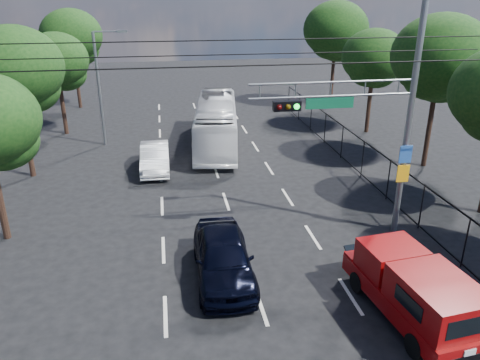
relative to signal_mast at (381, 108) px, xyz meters
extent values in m
cube|color=beige|center=(-8.28, -3.99, -5.24)|extent=(0.12, 2.00, 0.01)
cube|color=beige|center=(-8.28, 0.01, -5.24)|extent=(0.12, 2.00, 0.01)
cube|color=beige|center=(-8.28, 4.01, -5.24)|extent=(0.12, 2.00, 0.01)
cube|color=beige|center=(-8.28, 8.01, -5.24)|extent=(0.12, 2.00, 0.01)
cube|color=beige|center=(-8.28, 12.01, -5.24)|extent=(0.12, 2.00, 0.01)
cube|color=beige|center=(-8.28, 16.01, -5.24)|extent=(0.12, 2.00, 0.01)
cube|color=beige|center=(-8.28, 20.01, -5.24)|extent=(0.12, 2.00, 0.01)
cube|color=beige|center=(-8.28, 24.01, -5.24)|extent=(0.12, 2.00, 0.01)
cube|color=beige|center=(-5.28, -3.99, -5.24)|extent=(0.12, 2.00, 0.01)
cube|color=beige|center=(-5.28, 0.01, -5.24)|extent=(0.12, 2.00, 0.01)
cube|color=beige|center=(-5.28, 4.01, -5.24)|extent=(0.12, 2.00, 0.01)
cube|color=beige|center=(-5.28, 8.01, -5.24)|extent=(0.12, 2.00, 0.01)
cube|color=beige|center=(-5.28, 12.01, -5.24)|extent=(0.12, 2.00, 0.01)
cube|color=beige|center=(-5.28, 16.01, -5.24)|extent=(0.12, 2.00, 0.01)
cube|color=beige|center=(-5.28, 20.01, -5.24)|extent=(0.12, 2.00, 0.01)
cube|color=beige|center=(-5.28, 24.01, -5.24)|extent=(0.12, 2.00, 0.01)
cube|color=beige|center=(-2.28, -3.99, -5.24)|extent=(0.12, 2.00, 0.01)
cube|color=beige|center=(-2.28, 0.01, -5.24)|extent=(0.12, 2.00, 0.01)
cube|color=beige|center=(-2.28, 4.01, -5.24)|extent=(0.12, 2.00, 0.01)
cube|color=beige|center=(-2.28, 8.01, -5.24)|extent=(0.12, 2.00, 0.01)
cube|color=beige|center=(-2.28, 12.01, -5.24)|extent=(0.12, 2.00, 0.01)
cube|color=beige|center=(-2.28, 16.01, -5.24)|extent=(0.12, 2.00, 0.01)
cube|color=beige|center=(-2.28, 20.01, -5.24)|extent=(0.12, 2.00, 0.01)
cube|color=beige|center=(-2.28, 24.01, -5.24)|extent=(0.12, 2.00, 0.01)
cylinder|color=slate|center=(1.22, 0.01, -0.49)|extent=(0.24, 0.24, 9.50)
cylinder|color=slate|center=(-1.88, 0.01, 1.01)|extent=(6.20, 0.08, 0.08)
cylinder|color=slate|center=(-1.88, 0.01, 0.51)|extent=(6.20, 0.08, 0.08)
cube|color=black|center=(-3.58, 0.01, 0.21)|extent=(1.00, 0.28, 0.35)
sphere|color=#3F0505|center=(-3.90, -0.14, 0.21)|extent=(0.20, 0.20, 0.20)
sphere|color=#4C3805|center=(-3.58, -0.14, 0.21)|extent=(0.20, 0.20, 0.20)
sphere|color=#0CE533|center=(-3.26, -0.14, 0.21)|extent=(0.20, 0.20, 0.20)
cube|color=#0C5837|center=(-1.98, 0.01, 0.26)|extent=(1.80, 0.05, 0.40)
cube|color=#2558AF|center=(1.20, -0.13, -1.84)|extent=(0.50, 0.04, 0.70)
cube|color=#FFA90D|center=(1.20, -0.13, -2.64)|extent=(0.50, 0.04, 0.70)
cylinder|color=slate|center=(0.62, 0.01, 0.76)|extent=(0.05, 0.05, 0.50)
cylinder|color=slate|center=(-0.68, 0.01, 0.76)|extent=(0.05, 0.05, 0.50)
cylinder|color=slate|center=(-1.98, 0.01, 0.76)|extent=(0.05, 0.05, 0.50)
cylinder|color=slate|center=(-3.28, 0.01, 0.76)|extent=(0.05, 0.05, 0.50)
cylinder|color=slate|center=(-4.58, 0.01, 0.76)|extent=(0.05, 0.05, 0.50)
cylinder|color=slate|center=(-11.78, 14.01, -1.74)|extent=(0.18, 0.18, 7.00)
cylinder|color=slate|center=(-10.98, 14.01, 1.76)|extent=(1.60, 0.09, 0.09)
cube|color=slate|center=(-10.08, 14.01, 1.76)|extent=(0.60, 0.22, 0.15)
cylinder|color=black|center=(-5.28, -1.99, 1.96)|extent=(22.00, 0.04, 0.04)
cylinder|color=black|center=(-5.28, 1.51, 2.36)|extent=(22.00, 0.04, 0.04)
cylinder|color=black|center=(-5.28, 3.01, 1.66)|extent=(22.00, 0.04, 0.04)
cube|color=black|center=(2.32, 4.01, -3.29)|extent=(0.04, 34.00, 0.06)
cube|color=black|center=(2.32, 4.01, -5.09)|extent=(0.04, 34.00, 0.06)
cylinder|color=black|center=(2.32, -2.99, -4.24)|extent=(0.06, 0.06, 2.00)
cylinder|color=black|center=(2.32, 0.01, -4.24)|extent=(0.06, 0.06, 2.00)
cylinder|color=black|center=(2.32, 3.01, -4.24)|extent=(0.06, 0.06, 2.00)
cylinder|color=black|center=(2.32, 6.01, -4.24)|extent=(0.06, 0.06, 2.00)
cylinder|color=black|center=(2.32, 9.01, -4.24)|extent=(0.06, 0.06, 2.00)
cylinder|color=black|center=(2.32, 12.01, -4.24)|extent=(0.06, 0.06, 2.00)
cylinder|color=black|center=(2.32, 15.01, -4.24)|extent=(0.06, 0.06, 2.00)
cylinder|color=black|center=(2.32, 18.01, -4.24)|extent=(0.06, 0.06, 2.00)
cylinder|color=black|center=(2.32, 21.01, -4.24)|extent=(0.06, 0.06, 2.00)
cylinder|color=black|center=(6.52, 7.01, -2.86)|extent=(0.28, 0.28, 4.76)
ellipsoid|color=black|center=(6.52, 7.01, 0.88)|extent=(5.10, 5.10, 4.33)
ellipsoid|color=black|center=(6.92, 7.31, -0.31)|extent=(3.40, 3.40, 2.72)
ellipsoid|color=black|center=(6.17, 6.81, -0.14)|extent=(3.23, 3.23, 2.58)
cylinder|color=black|center=(6.12, 14.01, -3.23)|extent=(0.28, 0.28, 4.03)
ellipsoid|color=black|center=(6.12, 14.01, -0.06)|extent=(4.32, 4.32, 3.67)
ellipsoid|color=black|center=(6.52, 14.31, -1.07)|extent=(2.88, 2.88, 2.30)
ellipsoid|color=black|center=(5.77, 13.81, -0.92)|extent=(2.74, 2.74, 2.19)
cylinder|color=black|center=(6.32, 22.01, -2.78)|extent=(0.28, 0.28, 4.93)
ellipsoid|color=black|center=(6.32, 22.01, 1.09)|extent=(5.28, 5.28, 4.49)
ellipsoid|color=black|center=(6.72, 22.31, -0.14)|extent=(3.52, 3.52, 2.82)
ellipsoid|color=black|center=(5.97, 21.81, 0.04)|extent=(3.34, 3.34, 2.68)
ellipsoid|color=black|center=(-14.08, 2.31, -1.30)|extent=(2.72, 2.72, 2.18)
cylinder|color=black|center=(-15.08, 9.01, -3.00)|extent=(0.28, 0.28, 4.48)
ellipsoid|color=black|center=(-15.08, 9.01, 0.52)|extent=(4.80, 4.80, 4.08)
ellipsoid|color=black|center=(-14.68, 9.31, -0.60)|extent=(3.20, 3.20, 2.56)
ellipsoid|color=black|center=(-15.43, 8.81, -0.44)|extent=(3.04, 3.04, 2.43)
cylinder|color=black|center=(-14.68, 17.01, -3.28)|extent=(0.28, 0.28, 3.92)
ellipsoid|color=black|center=(-14.68, 17.01, -0.20)|extent=(4.20, 4.20, 3.57)
ellipsoid|color=black|center=(-14.28, 17.31, -1.18)|extent=(2.80, 2.80, 2.24)
ellipsoid|color=black|center=(-15.03, 16.81, -1.04)|extent=(2.66, 2.66, 2.13)
cylinder|color=black|center=(-14.88, 25.01, -2.95)|extent=(0.28, 0.28, 4.59)
ellipsoid|color=black|center=(-14.88, 25.01, 0.66)|extent=(4.92, 4.92, 4.18)
ellipsoid|color=black|center=(-14.48, 25.31, -0.49)|extent=(3.28, 3.28, 2.62)
ellipsoid|color=black|center=(-15.23, 24.81, -0.32)|extent=(3.12, 3.12, 2.49)
cylinder|color=black|center=(-1.95, -3.76, -4.89)|extent=(0.34, 0.73, 0.70)
cylinder|color=black|center=(-0.26, -3.56, -4.89)|extent=(0.34, 0.73, 0.70)
cylinder|color=black|center=(-1.60, -6.84, -4.89)|extent=(0.34, 0.73, 0.70)
cylinder|color=black|center=(0.09, -6.64, -4.89)|extent=(0.34, 0.73, 0.70)
cube|color=maroon|center=(-0.93, -5.20, -4.62)|extent=(2.46, 5.18, 0.56)
cube|color=maroon|center=(-1.19, -2.96, -4.54)|extent=(1.90, 0.76, 0.55)
cube|color=black|center=(-1.22, -2.70, -4.29)|extent=(1.74, 0.59, 0.31)
cube|color=maroon|center=(-1.06, -4.06, -3.89)|extent=(1.96, 1.74, 0.95)
cube|color=black|center=(-0.98, -4.80, -3.84)|extent=(1.55, 0.23, 0.55)
cube|color=maroon|center=(-0.81, -6.29, -3.82)|extent=(2.14, 2.75, 1.05)
cube|color=black|center=(0.13, -6.19, -3.79)|extent=(0.18, 1.20, 0.45)
cube|color=black|center=(-1.74, -6.40, -3.79)|extent=(0.18, 1.20, 0.45)
cube|color=black|center=(-0.66, -7.55, -3.79)|extent=(1.45, 0.21, 0.55)
cube|color=black|center=(-0.65, -7.66, -4.74)|extent=(1.60, 0.26, 0.26)
cube|color=silver|center=(-0.64, -7.70, -4.49)|extent=(0.35, 0.07, 0.18)
imported|color=black|center=(-6.24, -2.21, -4.42)|extent=(2.02, 4.84, 1.64)
imported|color=white|center=(-4.67, 12.70, -3.79)|extent=(3.83, 10.64, 2.90)
imported|color=silver|center=(-8.57, 8.83, -4.52)|extent=(1.56, 4.38, 1.44)
camera|label=1|loc=(-7.96, -15.94, 4.06)|focal=35.00mm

